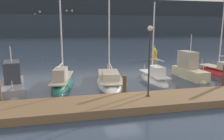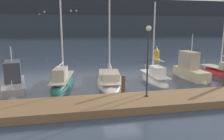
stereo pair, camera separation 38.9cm
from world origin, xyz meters
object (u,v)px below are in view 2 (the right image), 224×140
(sailboat_berth_4, at_px, (62,83))
(dock_lamppost, at_px, (148,50))
(sailboat_berth_5, at_px, (110,81))
(motorboat_berth_7, at_px, (190,73))
(motorboat_berth_3, at_px, (14,85))
(channel_buoy, at_px, (157,55))
(sailboat_berth_6, at_px, (154,79))
(sailboat_berth_8, at_px, (224,74))

(sailboat_berth_4, bearing_deg, dock_lamppost, -46.77)
(sailboat_berth_4, height_order, sailboat_berth_5, sailboat_berth_5)
(motorboat_berth_7, bearing_deg, motorboat_berth_3, -176.28)
(motorboat_berth_3, height_order, sailboat_berth_4, sailboat_berth_4)
(dock_lamppost, bearing_deg, sailboat_berth_4, 133.23)
(motorboat_berth_7, distance_m, channel_buoy, 11.61)
(motorboat_berth_3, distance_m, sailboat_berth_6, 11.51)
(sailboat_berth_6, bearing_deg, channel_buoy, 66.28)
(motorboat_berth_7, xyz_separation_m, dock_lamppost, (-6.41, -5.69, 2.83))
(sailboat_berth_4, bearing_deg, channel_buoy, 41.51)
(channel_buoy, xyz_separation_m, dock_lamppost, (-7.96, -17.19, 2.55))
(channel_buoy, distance_m, dock_lamppost, 19.11)
(sailboat_berth_4, relative_size, sailboat_berth_8, 0.93)
(sailboat_berth_5, relative_size, motorboat_berth_7, 2.00)
(sailboat_berth_8, bearing_deg, motorboat_berth_3, -176.28)
(sailboat_berth_5, distance_m, motorboat_berth_7, 7.62)
(motorboat_berth_3, height_order, channel_buoy, motorboat_berth_3)
(motorboat_berth_3, distance_m, sailboat_berth_8, 19.10)
(motorboat_berth_3, relative_size, sailboat_berth_5, 0.58)
(motorboat_berth_7, relative_size, dock_lamppost, 1.07)
(sailboat_berth_4, distance_m, dock_lamppost, 8.23)
(motorboat_berth_3, height_order, sailboat_berth_5, sailboat_berth_5)
(sailboat_berth_6, relative_size, sailboat_berth_8, 0.78)
(sailboat_berth_6, height_order, channel_buoy, sailboat_berth_6)
(motorboat_berth_3, height_order, sailboat_berth_8, sailboat_berth_8)
(sailboat_berth_4, xyz_separation_m, sailboat_berth_5, (4.00, 0.14, -0.06))
(sailboat_berth_5, height_order, motorboat_berth_7, sailboat_berth_5)
(sailboat_berth_8, relative_size, channel_buoy, 4.64)
(motorboat_berth_7, height_order, sailboat_berth_8, sailboat_berth_8)
(motorboat_berth_3, xyz_separation_m, sailboat_berth_8, (19.06, 1.24, -0.23))
(sailboat_berth_4, height_order, sailboat_berth_8, sailboat_berth_8)
(motorboat_berth_3, bearing_deg, sailboat_berth_4, 13.24)
(sailboat_berth_6, relative_size, motorboat_berth_7, 1.59)
(sailboat_berth_5, bearing_deg, sailboat_berth_6, -5.55)
(sailboat_berth_4, distance_m, sailboat_berth_5, 4.01)
(sailboat_berth_4, xyz_separation_m, motorboat_berth_7, (11.62, 0.15, 0.33))
(channel_buoy, bearing_deg, sailboat_berth_6, -113.72)
(motorboat_berth_3, relative_size, sailboat_berth_8, 0.57)
(sailboat_berth_6, height_order, motorboat_berth_7, sailboat_berth_6)
(channel_buoy, height_order, dock_lamppost, dock_lamppost)
(sailboat_berth_8, distance_m, channel_buoy, 11.51)
(motorboat_berth_3, xyz_separation_m, dock_lamppost, (8.75, -4.70, 2.93))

